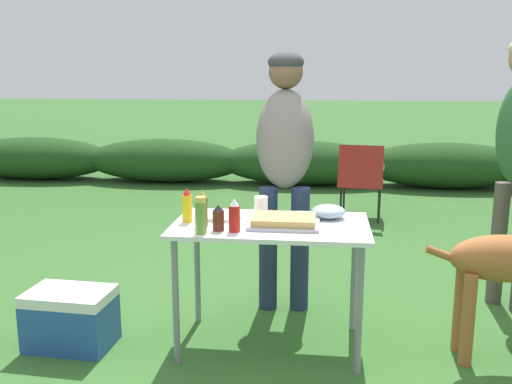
% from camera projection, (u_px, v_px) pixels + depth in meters
% --- Properties ---
extents(ground_plane, '(60.00, 60.00, 0.00)m').
position_uv_depth(ground_plane, '(270.00, 345.00, 3.36)').
color(ground_plane, '#336028').
extents(shrub_hedge, '(14.40, 0.90, 0.62)m').
position_uv_depth(shrub_hedge, '(302.00, 163.00, 8.11)').
color(shrub_hedge, '#1E4219').
rests_on(shrub_hedge, ground).
extents(folding_table, '(1.10, 0.64, 0.74)m').
position_uv_depth(folding_table, '(271.00, 237.00, 3.22)').
color(folding_table, white).
rests_on(folding_table, ground).
extents(food_tray, '(0.39, 0.28, 0.06)m').
position_uv_depth(food_tray, '(284.00, 221.00, 3.15)').
color(food_tray, '#9E9EA3').
rests_on(food_tray, folding_table).
extents(plate_stack, '(0.23, 0.23, 0.02)m').
position_uv_depth(plate_stack, '(223.00, 216.00, 3.32)').
color(plate_stack, white).
rests_on(plate_stack, folding_table).
extents(mixing_bowl, '(0.20, 0.20, 0.08)m').
position_uv_depth(mixing_bowl, '(328.00, 211.00, 3.32)').
color(mixing_bowl, '#99B2CC').
rests_on(mixing_bowl, folding_table).
extents(paper_cup_stack, '(0.08, 0.08, 0.12)m').
position_uv_depth(paper_cup_stack, '(261.00, 206.00, 3.38)').
color(paper_cup_stack, white).
rests_on(paper_cup_stack, folding_table).
extents(beer_bottle, '(0.06, 0.06, 0.20)m').
position_uv_depth(beer_bottle, '(202.00, 209.00, 3.14)').
color(beer_bottle, brown).
rests_on(beer_bottle, folding_table).
extents(mustard_bottle, '(0.06, 0.06, 0.20)m').
position_uv_depth(mustard_bottle, '(187.00, 206.00, 3.23)').
color(mustard_bottle, yellow).
rests_on(mustard_bottle, folding_table).
extents(ketchup_bottle, '(0.06, 0.06, 0.18)m').
position_uv_depth(ketchup_bottle, '(234.00, 216.00, 3.03)').
color(ketchup_bottle, red).
rests_on(ketchup_bottle, folding_table).
extents(bbq_sauce_bottle, '(0.06, 0.06, 0.14)m').
position_uv_depth(bbq_sauce_bottle, '(218.00, 218.00, 3.06)').
color(bbq_sauce_bottle, '#562314').
rests_on(bbq_sauce_bottle, folding_table).
extents(relish_jar, '(0.06, 0.06, 0.20)m').
position_uv_depth(relish_jar, '(201.00, 216.00, 2.99)').
color(relish_jar, olive).
rests_on(relish_jar, folding_table).
extents(standing_person_in_navy_coat, '(0.42, 0.53, 1.71)m').
position_uv_depth(standing_person_in_navy_coat, '(285.00, 150.00, 3.79)').
color(standing_person_in_navy_coat, '#232D4C').
rests_on(standing_person_in_navy_coat, ground).
extents(camp_chair_green_behind_table, '(0.54, 0.64, 0.83)m').
position_uv_depth(camp_chair_green_behind_table, '(361.00, 178.00, 6.10)').
color(camp_chair_green_behind_table, maroon).
rests_on(camp_chair_green_behind_table, ground).
extents(cooler_box, '(0.50, 0.35, 0.34)m').
position_uv_depth(cooler_box, '(71.00, 318.00, 3.32)').
color(cooler_box, '#234C93').
rests_on(cooler_box, ground).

